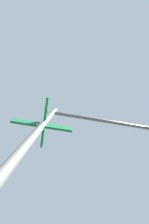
{
  "coord_description": "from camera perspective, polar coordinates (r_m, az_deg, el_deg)",
  "views": [
    {
      "loc": [
        -6.25,
        -7.17,
        1.71
      ],
      "look_at": [
        -6.52,
        -6.68,
        4.64
      ],
      "focal_mm": 21.63,
      "sensor_mm": 36.0,
      "label": 1
    }
  ],
  "objects": [
    {
      "name": "traffic_signal_near",
      "position": [
        2.6,
        16.54,
        -10.38
      ],
      "size": [
        2.95,
        2.37,
        5.69
      ],
      "color": "#474C47",
      "rests_on": "ground_plane"
    }
  ]
}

